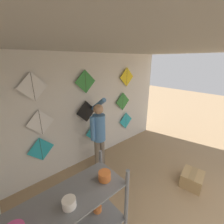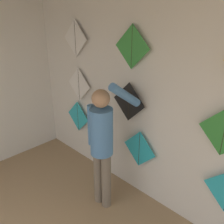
{
  "view_description": "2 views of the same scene",
  "coord_description": "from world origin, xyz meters",
  "px_view_note": "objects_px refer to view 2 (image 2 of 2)",
  "views": [
    {
      "loc": [
        -1.97,
        0.48,
        2.63
      ],
      "look_at": [
        0.53,
        3.31,
        1.31
      ],
      "focal_mm": 24.0,
      "sensor_mm": 36.0,
      "label": 1
    },
    {
      "loc": [
        1.95,
        1.15,
        2.64
      ],
      "look_at": [
        -0.2,
        3.31,
        1.31
      ],
      "focal_mm": 40.0,
      "sensor_mm": 36.0,
      "label": 2
    }
  ],
  "objects_px": {
    "kite_5": "(224,132)",
    "kite_7": "(132,47)",
    "kite_3": "(79,84)",
    "kite_4": "(129,102)",
    "shopkeeper": "(102,140)",
    "kite_1": "(139,149)",
    "kite_0": "(78,116)",
    "kite_6": "(75,38)"
  },
  "relations": [
    {
      "from": "kite_5",
      "to": "kite_7",
      "type": "distance_m",
      "value": 1.45
    },
    {
      "from": "kite_3",
      "to": "kite_4",
      "type": "bearing_deg",
      "value": 0.0
    },
    {
      "from": "shopkeeper",
      "to": "kite_1",
      "type": "distance_m",
      "value": 0.61
    },
    {
      "from": "kite_4",
      "to": "kite_5",
      "type": "xyz_separation_m",
      "value": [
        1.3,
        0.0,
        0.03
      ]
    },
    {
      "from": "kite_0",
      "to": "kite_1",
      "type": "bearing_deg",
      "value": 0.0
    },
    {
      "from": "shopkeeper",
      "to": "kite_1",
      "type": "xyz_separation_m",
      "value": [
        0.22,
        0.5,
        -0.26
      ]
    },
    {
      "from": "kite_5",
      "to": "kite_6",
      "type": "bearing_deg",
      "value": 180.0
    },
    {
      "from": "kite_4",
      "to": "kite_7",
      "type": "relative_size",
      "value": 1.0
    },
    {
      "from": "kite_3",
      "to": "kite_6",
      "type": "height_order",
      "value": "kite_6"
    },
    {
      "from": "kite_4",
      "to": "kite_7",
      "type": "distance_m",
      "value": 0.74
    },
    {
      "from": "kite_3",
      "to": "kite_7",
      "type": "height_order",
      "value": "kite_7"
    },
    {
      "from": "kite_1",
      "to": "kite_4",
      "type": "distance_m",
      "value": 0.68
    },
    {
      "from": "shopkeeper",
      "to": "kite_5",
      "type": "height_order",
      "value": "shopkeeper"
    },
    {
      "from": "kite_6",
      "to": "shopkeeper",
      "type": "bearing_deg",
      "value": -24.09
    },
    {
      "from": "shopkeeper",
      "to": "kite_6",
      "type": "xyz_separation_m",
      "value": [
        -1.12,
        0.5,
        1.13
      ]
    },
    {
      "from": "kite_5",
      "to": "kite_6",
      "type": "height_order",
      "value": "kite_6"
    },
    {
      "from": "kite_1",
      "to": "kite_0",
      "type": "bearing_deg",
      "value": 180.0
    },
    {
      "from": "kite_1",
      "to": "kite_5",
      "type": "distance_m",
      "value": 1.27
    },
    {
      "from": "shopkeeper",
      "to": "kite_3",
      "type": "distance_m",
      "value": 1.26
    },
    {
      "from": "kite_7",
      "to": "kite_4",
      "type": "bearing_deg",
      "value": 180.0
    },
    {
      "from": "kite_0",
      "to": "kite_5",
      "type": "bearing_deg",
      "value": 0.0
    },
    {
      "from": "kite_1",
      "to": "kite_6",
      "type": "relative_size",
      "value": 1.0
    },
    {
      "from": "kite_0",
      "to": "kite_6",
      "type": "xyz_separation_m",
      "value": [
        0.05,
        0.0,
        1.33
      ]
    },
    {
      "from": "shopkeeper",
      "to": "kite_6",
      "type": "relative_size",
      "value": 3.3
    },
    {
      "from": "shopkeeper",
      "to": "kite_4",
      "type": "distance_m",
      "value": 0.63
    },
    {
      "from": "kite_3",
      "to": "kite_4",
      "type": "relative_size",
      "value": 1.0
    },
    {
      "from": "kite_4",
      "to": "kite_7",
      "type": "xyz_separation_m",
      "value": [
        0.03,
        0.0,
        0.74
      ]
    },
    {
      "from": "shopkeeper",
      "to": "kite_5",
      "type": "relative_size",
      "value": 3.3
    },
    {
      "from": "kite_0",
      "to": "kite_5",
      "type": "distance_m",
      "value": 2.54
    },
    {
      "from": "kite_3",
      "to": "kite_4",
      "type": "distance_m",
      "value": 1.09
    },
    {
      "from": "kite_6",
      "to": "kite_5",
      "type": "bearing_deg",
      "value": 0.0
    },
    {
      "from": "shopkeeper",
      "to": "kite_3",
      "type": "height_order",
      "value": "shopkeeper"
    },
    {
      "from": "kite_7",
      "to": "kite_6",
      "type": "bearing_deg",
      "value": 180.0
    },
    {
      "from": "kite_0",
      "to": "kite_6",
      "type": "bearing_deg",
      "value": 0.0
    },
    {
      "from": "kite_3",
      "to": "kite_6",
      "type": "bearing_deg",
      "value": 180.0
    },
    {
      "from": "kite_5",
      "to": "shopkeeper",
      "type": "bearing_deg",
      "value": -158.92
    },
    {
      "from": "kite_7",
      "to": "kite_0",
      "type": "bearing_deg",
      "value": 180.0
    },
    {
      "from": "kite_5",
      "to": "kite_4",
      "type": "bearing_deg",
      "value": 180.0
    },
    {
      "from": "kite_1",
      "to": "shopkeeper",
      "type": "bearing_deg",
      "value": -113.77
    },
    {
      "from": "kite_4",
      "to": "kite_5",
      "type": "relative_size",
      "value": 1.0
    },
    {
      "from": "kite_5",
      "to": "kite_7",
      "type": "height_order",
      "value": "kite_7"
    },
    {
      "from": "shopkeeper",
      "to": "kite_3",
      "type": "relative_size",
      "value": 3.3
    }
  ]
}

